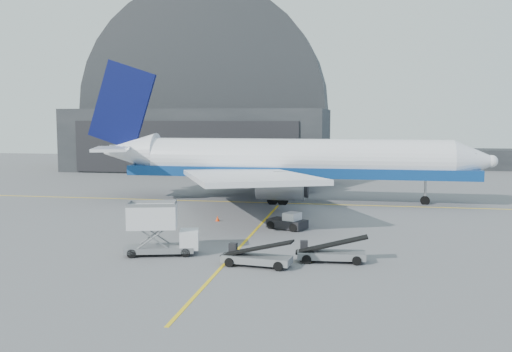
% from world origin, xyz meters
% --- Properties ---
extents(ground, '(200.00, 200.00, 0.00)m').
position_xyz_m(ground, '(0.00, 0.00, 0.00)').
color(ground, '#565659').
rests_on(ground, ground).
extents(taxi_lines, '(80.00, 42.12, 0.02)m').
position_xyz_m(taxi_lines, '(0.00, 12.67, 0.01)').
color(taxi_lines, yellow).
rests_on(taxi_lines, ground).
extents(hangar, '(50.00, 28.30, 28.00)m').
position_xyz_m(hangar, '(-22.00, 64.95, 9.54)').
color(hangar, black).
rests_on(hangar, ground).
extents(distant_bldg_a, '(14.00, 8.00, 4.00)m').
position_xyz_m(distant_bldg_a, '(38.00, 72.00, 0.00)').
color(distant_bldg_a, black).
rests_on(distant_bldg_a, ground).
extents(airliner, '(51.45, 49.89, 18.06)m').
position_xyz_m(airliner, '(-0.19, 22.06, 5.05)').
color(airliner, white).
rests_on(airliner, ground).
extents(catering_truck, '(5.93, 3.40, 3.85)m').
position_xyz_m(catering_truck, '(-5.60, -7.57, 1.95)').
color(catering_truck, slate).
rests_on(catering_truck, ground).
extents(pushback_tug, '(4.03, 3.24, 1.64)m').
position_xyz_m(pushback_tug, '(2.92, 4.26, 0.62)').
color(pushback_tug, black).
rests_on(pushback_tug, ground).
extents(belt_loader_a, '(5.33, 2.35, 2.00)m').
position_xyz_m(belt_loader_a, '(2.34, -9.51, 0.62)').
color(belt_loader_a, slate).
rests_on(belt_loader_a, ground).
extents(belt_loader_b, '(5.29, 2.14, 2.00)m').
position_xyz_m(belt_loader_b, '(7.48, -7.35, 0.62)').
color(belt_loader_b, slate).
rests_on(belt_loader_b, ground).
extents(traffic_cone, '(0.39, 0.39, 0.56)m').
position_xyz_m(traffic_cone, '(-4.63, 6.95, 0.27)').
color(traffic_cone, '#FF3D08').
rests_on(traffic_cone, ground).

